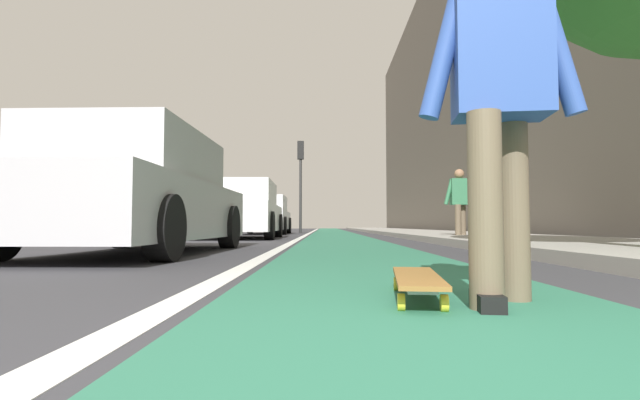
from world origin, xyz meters
TOP-DOWN VIEW (x-y plane):
  - ground_plane at (10.00, 0.00)m, footprint 80.00×80.00m
  - bike_lane_paint at (24.00, 0.00)m, footprint 56.00×1.81m
  - lane_stripe_white at (20.00, 1.05)m, footprint 52.00×0.16m
  - sidewalk_curb at (18.00, -3.24)m, footprint 52.00×3.20m
  - building_facade at (22.00, -5.78)m, footprint 40.00×1.20m
  - skateboard at (1.60, -0.04)m, footprint 0.86×0.30m
  - skater_person at (1.45, -0.38)m, footprint 0.44×0.72m
  - parked_car_near at (5.19, 2.71)m, footprint 4.45×1.94m
  - parked_car_mid at (11.95, 2.63)m, footprint 4.46×2.08m
  - parked_car_far at (18.15, 2.74)m, footprint 4.55×1.89m
  - traffic_light at (20.17, 1.45)m, footprint 0.33×0.28m
  - pedestrian_distant at (10.01, -2.64)m, footprint 0.45×0.70m

SIDE VIEW (x-z plane):
  - ground_plane at x=10.00m, z-range 0.00..0.00m
  - bike_lane_paint at x=24.00m, z-range 0.00..0.00m
  - lane_stripe_white at x=20.00m, z-range 0.00..0.01m
  - sidewalk_curb at x=18.00m, z-range 0.00..0.13m
  - skateboard at x=1.60m, z-range 0.04..0.15m
  - parked_car_near at x=5.19m, z-range -0.03..1.45m
  - parked_car_far at x=18.15m, z-range -0.02..1.47m
  - parked_car_mid at x=11.95m, z-range -0.02..1.48m
  - pedestrian_distant at x=10.01m, z-range 0.12..1.73m
  - skater_person at x=1.45m, z-range 0.12..1.76m
  - traffic_light at x=20.17m, z-range 0.79..4.85m
  - building_facade at x=22.00m, z-range 0.00..13.98m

